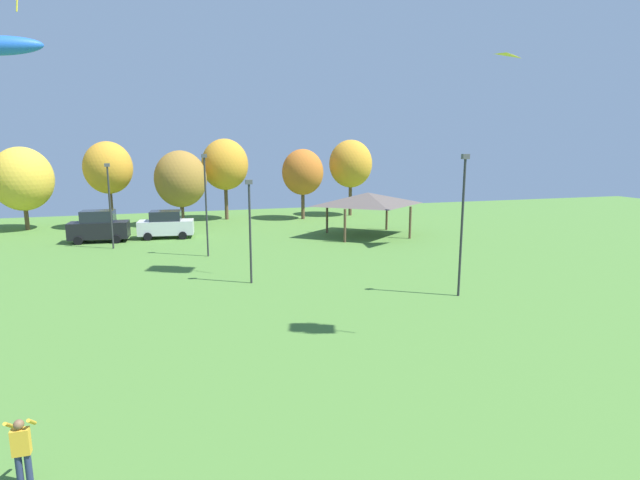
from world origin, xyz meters
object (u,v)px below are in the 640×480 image
at_px(light_post_3, 250,225).
at_px(treeline_tree_2, 108,168).
at_px(park_pavilion, 368,199).
at_px(light_post_1, 462,218).
at_px(light_post_2, 110,201).
at_px(parked_car_second_from_left, 166,225).
at_px(person_standing_mid_field, 22,449).
at_px(treeline_tree_1, 22,179).
at_px(treeline_tree_4, 225,165).
at_px(kite_flying_10, 492,65).
at_px(treeline_tree_6, 351,164).
at_px(treeline_tree_3, 181,179).
at_px(treeline_tree_5, 303,172).
at_px(light_post_0, 206,200).
at_px(parked_car_leftmost, 99,227).

bearing_deg(light_post_3, treeline_tree_2, 112.17).
bearing_deg(park_pavilion, light_post_1, -97.14).
distance_m(light_post_2, treeline_tree_2, 10.34).
relative_size(parked_car_second_from_left, light_post_3, 0.80).
relative_size(person_standing_mid_field, treeline_tree_1, 0.22).
bearing_deg(treeline_tree_4, kite_flying_10, -52.16).
height_order(parked_car_second_from_left, light_post_1, light_post_1).
bearing_deg(treeline_tree_6, treeline_tree_3, -173.52).
bearing_deg(treeline_tree_2, treeline_tree_1, 171.77).
bearing_deg(treeline_tree_5, park_pavilion, -76.80).
relative_size(kite_flying_10, treeline_tree_3, 0.37).
relative_size(kite_flying_10, light_post_1, 0.37).
bearing_deg(parked_car_second_from_left, light_post_0, -65.58).
distance_m(light_post_2, treeline_tree_4, 16.04).
distance_m(light_post_0, light_post_2, 7.95).
bearing_deg(light_post_0, kite_flying_10, -9.58).
bearing_deg(park_pavilion, parked_car_leftmost, 170.79).
bearing_deg(parked_car_leftmost, light_post_3, -54.27).
bearing_deg(light_post_0, treeline_tree_2, 116.61).
distance_m(park_pavilion, treeline_tree_2, 23.38).
relative_size(light_post_0, light_post_2, 1.11).
height_order(light_post_2, treeline_tree_4, treeline_tree_4).
relative_size(kite_flying_10, treeline_tree_1, 0.35).
relative_size(parked_car_leftmost, light_post_0, 0.65).
relative_size(light_post_1, treeline_tree_6, 0.87).
height_order(parked_car_leftmost, parked_car_second_from_left, parked_car_leftmost).
xyz_separation_m(treeline_tree_3, treeline_tree_5, (11.97, 0.81, 0.42)).
relative_size(light_post_0, treeline_tree_5, 0.96).
xyz_separation_m(park_pavilion, light_post_3, (-11.65, -11.89, 0.11)).
bearing_deg(treeline_tree_1, treeline_tree_6, 1.28).
height_order(parked_car_second_from_left, treeline_tree_6, treeline_tree_6).
bearing_deg(person_standing_mid_field, treeline_tree_6, 79.54).
bearing_deg(person_standing_mid_field, treeline_tree_5, 85.50).
relative_size(treeline_tree_1, treeline_tree_3, 1.05).
relative_size(treeline_tree_4, treeline_tree_6, 1.01).
xyz_separation_m(kite_flying_10, light_post_0, (-19.22, 3.24, -8.92)).
relative_size(parked_car_leftmost, treeline_tree_4, 0.55).
bearing_deg(light_post_3, person_standing_mid_field, -116.15).
distance_m(treeline_tree_2, treeline_tree_5, 18.20).
distance_m(light_post_3, treeline_tree_3, 22.32).
bearing_deg(light_post_3, kite_flying_10, 13.94).
xyz_separation_m(person_standing_mid_field, treeline_tree_3, (4.49, 37.16, 3.43)).
xyz_separation_m(light_post_0, light_post_1, (11.20, -12.94, 0.06)).
bearing_deg(light_post_0, light_post_1, -49.14).
height_order(parked_car_second_from_left, treeline_tree_3, treeline_tree_3).
relative_size(treeline_tree_2, treeline_tree_4, 0.96).
xyz_separation_m(parked_car_second_from_left, light_post_0, (2.68, -8.01, 2.72)).
relative_size(parked_car_second_from_left, light_post_0, 0.65).
xyz_separation_m(parked_car_second_from_left, treeline_tree_3, (1.48, 6.50, 3.24)).
relative_size(light_post_3, treeline_tree_3, 0.80).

